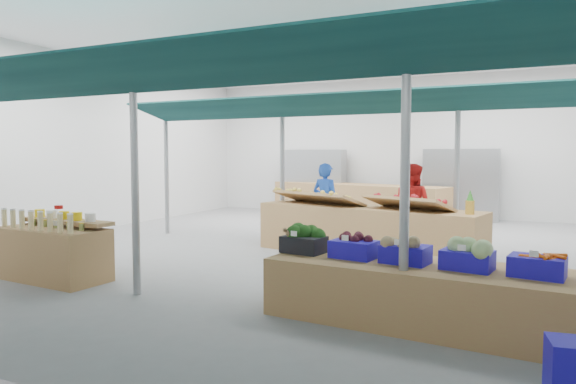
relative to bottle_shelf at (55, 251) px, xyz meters
The scene contains 22 objects.
floor 4.70m from the bottle_shelf, 55.28° to the left, with size 13.00×13.00×0.00m, color slate.
hall 6.32m from the bottle_shelf, 63.23° to the left, with size 13.00×13.00×13.00m.
pole_grid 4.24m from the bottle_shelf, 31.54° to the left, with size 10.00×4.60×3.00m.
awnings 4.65m from the bottle_shelf, 31.54° to the left, with size 9.50×7.08×0.30m.
back_shelving_left 9.86m from the bottle_shelf, 89.04° to the left, with size 2.00×0.50×2.00m, color #B23F33.
back_shelving_right 10.91m from the bottle_shelf, 64.65° to the left, with size 2.00×0.50×2.00m, color #B23F33.
bottle_shelf is the anchor object (origin of this frame).
veg_counter 5.30m from the bottle_shelf, ahead, with size 3.34×1.11×0.65m, color #986642.
fruit_counter 5.20m from the bottle_shelf, 45.07° to the left, with size 4.19×1.00×0.90m, color #986642.
far_counter 9.38m from the bottle_shelf, 79.03° to the left, with size 5.54×1.11×1.00m, color #986642.
vendor_left 5.40m from the bottle_shelf, 62.65° to the left, with size 0.61×0.40×1.67m, color #1C47B7.
vendor_right 6.43m from the bottle_shelf, 48.22° to the left, with size 0.81×0.63×1.67m, color #B31716.
crate_broccoli 3.89m from the bottle_shelf, ahead, with size 0.55×0.44×0.35m.
crate_beets 4.53m from the bottle_shelf, ahead, with size 0.55×0.44×0.29m.
crate_celeriac 5.13m from the bottle_shelf, ahead, with size 0.55×0.44×0.31m.
crate_cabbage 5.77m from the bottle_shelf, ahead, with size 0.55×0.44×0.35m.
crate_carrots 6.42m from the bottle_shelf, ahead, with size 0.55×0.44×0.29m.
sparrow 3.74m from the bottle_shelf, ahead, with size 0.12×0.09×0.11m.
pole_ribbon 0.74m from the bottle_shelf, 31.05° to the right, with size 0.12×0.12×0.28m.
apple_heap_yellow 4.68m from the bottle_shelf, 54.76° to the left, with size 2.02×1.40×0.27m.
apple_heap_red 5.67m from the bottle_shelf, 37.27° to the left, with size 1.65×1.24×0.27m.
pineapple 6.40m from the bottle_shelf, 30.13° to the left, with size 0.14×0.14×0.39m.
Camera 1 is at (3.58, -9.23, 1.82)m, focal length 32.00 mm.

